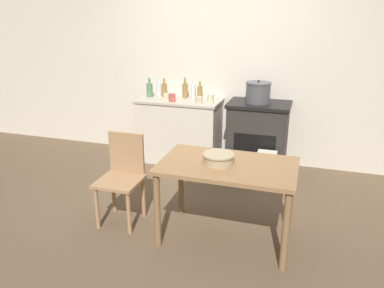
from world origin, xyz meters
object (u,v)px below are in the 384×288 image
object	(u,v)px
flour_sack	(266,168)
mixing_bowl_large	(219,158)
cup_mid_right	(166,97)
cup_right	(199,101)
work_table	(227,175)
bottle_center_right	(193,90)
bottle_far_left	(150,90)
stove	(258,136)
stock_pot	(258,92)
cup_end_right	(172,98)
chair	(122,175)
bottle_center	(159,88)
bottle_center_left	(185,90)
bottle_mid_left	(164,90)
cup_far_right	(211,99)
bottle_left	(200,92)

from	to	relation	value
flour_sack	mixing_bowl_large	xyz separation A→B (m)	(-0.28, -1.29, 0.57)
flour_sack	cup_mid_right	xyz separation A→B (m)	(-1.39, 0.34, 0.70)
mixing_bowl_large	cup_right	xyz separation A→B (m)	(-0.63, 1.51, 0.13)
work_table	bottle_center_right	distance (m)	2.07
flour_sack	bottle_far_left	xyz separation A→B (m)	(-1.68, 0.44, 0.76)
stove	bottle_far_left	world-z (taller)	bottle_far_left
stock_pot	cup_end_right	distance (m)	1.10
chair	mixing_bowl_large	size ratio (longest dim) A/B	3.09
work_table	cup_right	size ratio (longest dim) A/B	12.82
cup_mid_right	bottle_center_right	bearing A→B (deg)	35.92
stove	bottle_center	bearing A→B (deg)	174.56
stock_pot	bottle_far_left	world-z (taller)	stock_pot
bottle_center	cup_right	world-z (taller)	bottle_center
stove	bottle_center_left	bearing A→B (deg)	174.31
cup_mid_right	cup_end_right	bearing A→B (deg)	-36.31
chair	bottle_far_left	world-z (taller)	bottle_far_left
stove	bottle_mid_left	xyz separation A→B (m)	(-1.31, 0.08, 0.51)
cup_far_right	chair	bearing A→B (deg)	-105.26
chair	mixing_bowl_large	xyz separation A→B (m)	(0.95, -0.03, 0.31)
cup_far_right	cup_right	bearing A→B (deg)	-129.69
stock_pot	cup_mid_right	distance (m)	1.20
bottle_center_right	stock_pot	bearing A→B (deg)	-9.48
flour_sack	stock_pot	bearing A→B (deg)	116.17
bottle_far_left	cup_mid_right	world-z (taller)	bottle_far_left
bottle_far_left	bottle_left	world-z (taller)	bottle_far_left
bottle_center	cup_mid_right	size ratio (longest dim) A/B	3.08
bottle_left	bottle_center	size ratio (longest dim) A/B	0.90
mixing_bowl_large	bottle_center	bearing A→B (deg)	125.29
flour_sack	cup_far_right	distance (m)	1.13
stove	stock_pot	xyz separation A→B (m)	(-0.03, -0.01, 0.57)
work_table	bottle_left	size ratio (longest dim) A/B	5.07
stock_pot	bottle_far_left	xyz separation A→B (m)	(-1.47, 0.03, -0.06)
bottle_center_right	cup_right	bearing A→B (deg)	-61.50
cup_far_right	cup_end_right	distance (m)	0.50
stock_pot	bottle_left	distance (m)	0.81
chair	bottle_center_left	xyz separation A→B (m)	(0.04, 1.78, 0.50)
bottle_center_left	cup_right	xyz separation A→B (m)	(0.29, -0.30, -0.06)
mixing_bowl_large	work_table	bearing A→B (deg)	8.50
work_table	chair	xyz separation A→B (m)	(-1.03, 0.02, -0.16)
cup_mid_right	cup_end_right	distance (m)	0.14
bottle_mid_left	bottle_center_right	distance (m)	0.40
bottle_left	stove	bearing A→B (deg)	-8.87
stove	bottle_center_right	xyz separation A→B (m)	(-0.91, 0.14, 0.52)
chair	cup_far_right	bearing A→B (deg)	73.93
mixing_bowl_large	cup_right	size ratio (longest dim) A/B	3.08
mixing_bowl_large	cup_end_right	size ratio (longest dim) A/B	2.69
chair	bottle_center_left	bearing A→B (deg)	87.83
bottle_far_left	work_table	bearing A→B (deg)	-49.33
stock_pot	bottle_center_right	distance (m)	0.90
bottle_center_right	cup_mid_right	distance (m)	0.38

